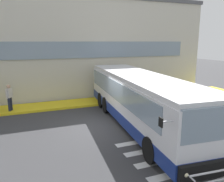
# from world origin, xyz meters

# --- Properties ---
(ground_plane) EXTENTS (80.00, 90.00, 0.02)m
(ground_plane) POSITION_xyz_m (0.00, 0.00, -0.01)
(ground_plane) COLOR #353538
(ground_plane) RESTS_ON ground
(bay_paint_stripes) EXTENTS (4.40, 3.96, 0.01)m
(bay_paint_stripes) POSITION_xyz_m (2.00, -4.20, 0.00)
(bay_paint_stripes) COLOR silver
(bay_paint_stripes) RESTS_ON ground
(terminal_building) EXTENTS (24.42, 13.80, 7.87)m
(terminal_building) POSITION_xyz_m (-0.69, 11.64, 3.93)
(terminal_building) COLOR beige
(terminal_building) RESTS_ON ground
(boarding_curb) EXTENTS (26.62, 2.00, 0.15)m
(boarding_curb) POSITION_xyz_m (0.00, 4.80, 0.07)
(boarding_curb) COLOR yellow
(boarding_curb) RESTS_ON ground
(bus_main_foreground) EXTENTS (3.95, 12.00, 2.70)m
(bus_main_foreground) POSITION_xyz_m (1.98, -0.39, 1.34)
(bus_main_foreground) COLOR silver
(bus_main_foreground) RESTS_ON ground
(passenger_by_doorway) EXTENTS (0.38, 0.52, 1.68)m
(passenger_by_doorway) POSITION_xyz_m (-4.62, 4.31, 1.08)
(passenger_by_doorway) COLOR #1E2338
(passenger_by_doorway) RESTS_ON boarding_curb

